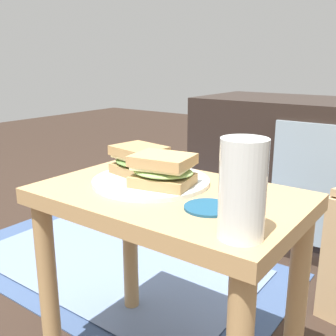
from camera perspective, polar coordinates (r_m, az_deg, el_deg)
side_table at (r=0.88m, az=0.12°, el=-8.94°), size 0.56×0.36×0.46m
tv_cabinet at (r=1.71m, az=20.52°, el=-0.66°), size 0.96×0.46×0.58m
area_rug at (r=1.52m, az=-7.65°, el=-13.40°), size 1.24×0.71×0.01m
plate at (r=0.89m, az=-2.45°, el=-1.89°), size 0.26×0.26×0.01m
sandwich_front at (r=0.93m, az=-4.13°, el=1.13°), size 0.14×0.12×0.07m
sandwich_back at (r=0.84m, az=-0.65°, el=-0.26°), size 0.15×0.13×0.07m
beer_glass at (r=0.61m, az=10.62°, el=-3.25°), size 0.07×0.07×0.16m
coaster at (r=0.75m, az=5.86°, el=-5.67°), size 0.09×0.09×0.01m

